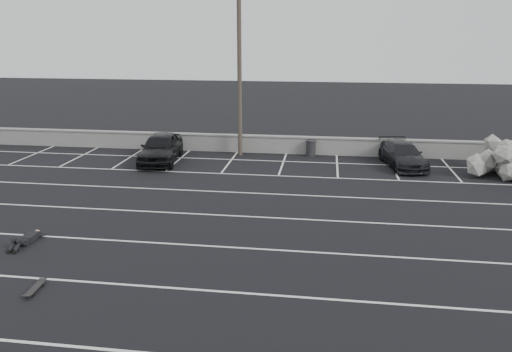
% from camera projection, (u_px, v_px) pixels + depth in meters
% --- Properties ---
extents(ground, '(120.00, 120.00, 0.00)m').
position_uv_depth(ground, '(223.00, 247.00, 17.00)').
color(ground, black).
rests_on(ground, ground).
extents(seawall, '(50.00, 0.45, 1.06)m').
position_uv_depth(seawall, '(270.00, 144.00, 30.17)').
color(seawall, gray).
rests_on(seawall, ground).
extents(stall_lines, '(36.00, 20.05, 0.01)m').
position_uv_depth(stall_lines, '(243.00, 204.00, 21.21)').
color(stall_lines, silver).
rests_on(stall_lines, ground).
extents(car_left, '(2.43, 4.98, 1.64)m').
position_uv_depth(car_left, '(161.00, 148.00, 27.99)').
color(car_left, black).
rests_on(car_left, ground).
extents(car_right, '(2.57, 4.66, 1.28)m').
position_uv_depth(car_right, '(403.00, 155.00, 27.09)').
color(car_right, black).
rests_on(car_right, ground).
extents(utility_pole, '(1.27, 0.25, 9.53)m').
position_uv_depth(utility_pole, '(239.00, 73.00, 28.45)').
color(utility_pole, '#4C4238').
rests_on(utility_pole, ground).
extents(trash_bin, '(0.81, 0.81, 0.93)m').
position_uv_depth(trash_bin, '(311.00, 148.00, 29.43)').
color(trash_bin, '#262628').
rests_on(trash_bin, ground).
extents(person, '(0.86, 2.18, 0.43)m').
position_uv_depth(person, '(30.00, 235.00, 17.48)').
color(person, black).
rests_on(person, ground).
extents(skateboard, '(0.29, 0.87, 0.10)m').
position_uv_depth(skateboard, '(35.00, 288.00, 14.08)').
color(skateboard, black).
rests_on(skateboard, ground).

